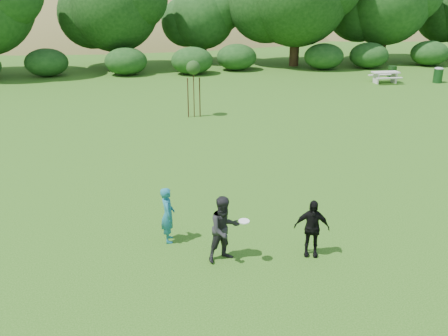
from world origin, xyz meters
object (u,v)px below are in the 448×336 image
object	(u,v)px
player_teal	(168,215)
player_black	(312,228)
player_grey	(224,229)
trash_can_lidded	(438,75)
picnic_table	(385,75)
sapling	(193,69)
trash_can_near	(392,72)

from	to	relation	value
player_teal	player_black	size ratio (longest dim) A/B	1.01
player_grey	trash_can_lidded	bearing A→B (deg)	29.44
picnic_table	trash_can_lidded	size ratio (longest dim) A/B	1.71
trash_can_lidded	picnic_table	bearing A→B (deg)	172.23
picnic_table	sapling	bearing A→B (deg)	-154.18
player_teal	trash_can_near	size ratio (longest dim) A/B	1.71
player_black	trash_can_lidded	world-z (taller)	player_black
trash_can_near	trash_can_lidded	world-z (taller)	trash_can_lidded
player_grey	sapling	world-z (taller)	sapling
player_grey	trash_can_near	bearing A→B (deg)	35.87
player_teal	trash_can_near	xyz separation A→B (m)	(17.08, 20.80, -0.32)
player_teal	trash_can_lidded	size ratio (longest dim) A/B	1.47
player_grey	trash_can_near	size ratio (longest dim) A/B	1.91
player_grey	trash_can_near	world-z (taller)	player_grey
picnic_table	trash_can_lidded	world-z (taller)	trash_can_lidded
player_teal	player_grey	size ratio (longest dim) A/B	0.90
trash_can_near	sapling	xyz separation A→B (m)	(-14.95, -8.06, 1.97)
picnic_table	player_black	bearing A→B (deg)	-120.79
player_black	sapling	world-z (taller)	sapling
player_teal	player_black	world-z (taller)	player_teal
player_black	player_grey	bearing A→B (deg)	-167.34
player_grey	player_black	size ratio (longest dim) A/B	1.13
sapling	trash_can_lidded	distance (m)	18.48
player_grey	picnic_table	size ratio (longest dim) A/B	0.95
sapling	picnic_table	bearing A→B (deg)	25.82
player_black	trash_can_lidded	xyz separation A→B (m)	(15.94, 20.24, -0.22)
player_black	picnic_table	world-z (taller)	player_black
picnic_table	player_grey	bearing A→B (deg)	-125.25
player_teal	player_grey	world-z (taller)	player_grey
sapling	trash_can_near	bearing A→B (deg)	28.32
player_black	picnic_table	bearing A→B (deg)	75.33
player_teal	sapling	size ratio (longest dim) A/B	0.54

